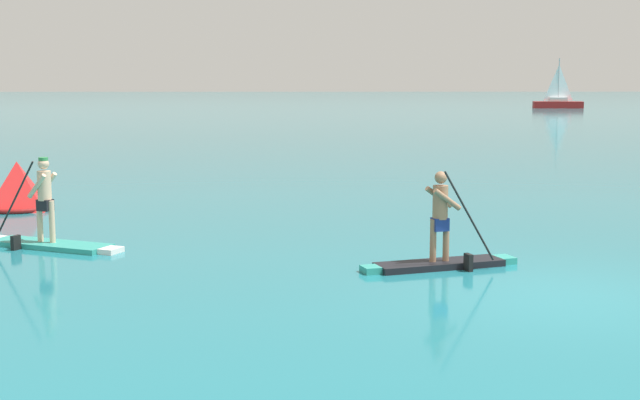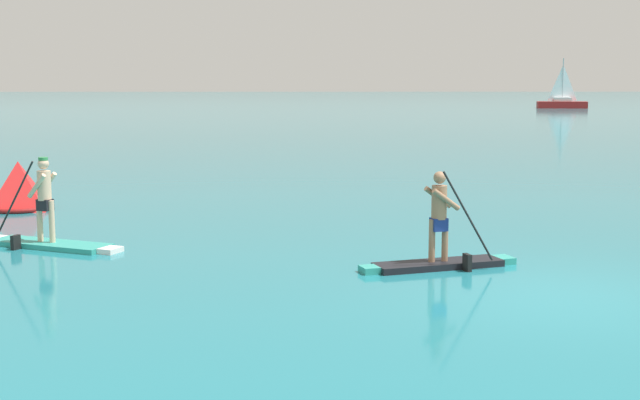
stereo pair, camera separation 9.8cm
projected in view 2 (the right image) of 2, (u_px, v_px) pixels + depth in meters
ground at (559, 295)px, 13.00m from camera, size 440.00×440.00×0.00m
paddleboarder_near_left at (47, 229)px, 16.69m from camera, size 3.04×1.70×1.78m
paddleboarder_mid_center at (440, 246)px, 14.84m from camera, size 2.80×1.24×1.74m
race_marker_buoy at (19, 188)px, 21.54m from camera, size 1.94×1.94×1.20m
sailboat_right_horizon at (562, 102)px, 97.90m from camera, size 5.61×2.23×5.59m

